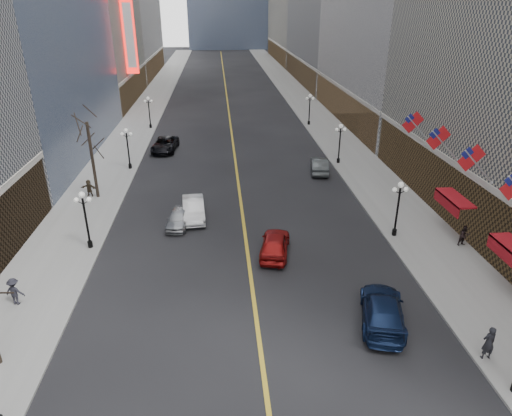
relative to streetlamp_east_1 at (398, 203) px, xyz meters
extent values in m
cube|color=gray|center=(2.20, 40.00, -2.83)|extent=(6.00, 230.00, 0.15)
cube|color=gray|center=(-25.80, 40.00, -2.83)|extent=(6.00, 230.00, 0.15)
cube|color=gold|center=(-11.80, 50.00, -2.89)|extent=(0.25, 200.00, 0.02)
cube|color=brown|center=(6.60, -1.00, -0.30)|extent=(2.80, 41.00, 5.00)
cube|color=brown|center=(6.60, 38.00, -0.30)|extent=(2.80, 35.00, 5.00)
cube|color=brown|center=(6.60, 76.00, -0.30)|extent=(2.80, 39.00, 5.00)
cube|color=brown|center=(6.60, 119.00, -0.30)|extent=(2.80, 45.00, 5.00)
cube|color=brown|center=(-30.20, 57.00, -0.30)|extent=(2.80, 29.00, 5.00)
cube|color=brown|center=(-30.20, 91.00, -0.30)|extent=(2.80, 37.00, 5.00)
cylinder|color=black|center=(0.00, 0.00, -2.50)|extent=(0.36, 0.36, 0.50)
cylinder|color=black|center=(0.00, 0.00, -0.75)|extent=(0.16, 0.16, 4.00)
sphere|color=white|center=(0.00, 0.00, 1.55)|extent=(0.44, 0.44, 0.44)
sphere|color=white|center=(-0.45, 0.00, 1.15)|extent=(0.36, 0.36, 0.36)
sphere|color=white|center=(0.45, 0.00, 1.15)|extent=(0.36, 0.36, 0.36)
cylinder|color=black|center=(0.00, 18.00, -2.50)|extent=(0.36, 0.36, 0.50)
cylinder|color=black|center=(0.00, 18.00, -0.75)|extent=(0.16, 0.16, 4.00)
sphere|color=white|center=(0.00, 18.00, 1.55)|extent=(0.44, 0.44, 0.44)
sphere|color=white|center=(-0.45, 18.00, 1.15)|extent=(0.36, 0.36, 0.36)
sphere|color=white|center=(0.45, 18.00, 1.15)|extent=(0.36, 0.36, 0.36)
cylinder|color=black|center=(0.00, 36.00, -2.50)|extent=(0.36, 0.36, 0.50)
cylinder|color=black|center=(0.00, 36.00, -0.75)|extent=(0.16, 0.16, 4.00)
sphere|color=white|center=(0.00, 36.00, 1.55)|extent=(0.44, 0.44, 0.44)
sphere|color=white|center=(-0.45, 36.00, 1.15)|extent=(0.36, 0.36, 0.36)
sphere|color=white|center=(0.45, 36.00, 1.15)|extent=(0.36, 0.36, 0.36)
cylinder|color=black|center=(-23.60, 0.00, -2.50)|extent=(0.36, 0.36, 0.50)
cylinder|color=black|center=(-23.60, 0.00, -0.75)|extent=(0.16, 0.16, 4.00)
sphere|color=white|center=(-23.60, 0.00, 1.55)|extent=(0.44, 0.44, 0.44)
sphere|color=white|center=(-24.05, 0.00, 1.15)|extent=(0.36, 0.36, 0.36)
sphere|color=white|center=(-23.15, 0.00, 1.15)|extent=(0.36, 0.36, 0.36)
cylinder|color=black|center=(-23.60, 18.00, -2.50)|extent=(0.36, 0.36, 0.50)
cylinder|color=black|center=(-23.60, 18.00, -0.75)|extent=(0.16, 0.16, 4.00)
sphere|color=white|center=(-23.60, 18.00, 1.55)|extent=(0.44, 0.44, 0.44)
sphere|color=white|center=(-24.05, 18.00, 1.15)|extent=(0.36, 0.36, 0.36)
sphere|color=white|center=(-23.15, 18.00, 1.15)|extent=(0.36, 0.36, 0.36)
cylinder|color=black|center=(-23.60, 36.00, -2.50)|extent=(0.36, 0.36, 0.50)
cylinder|color=black|center=(-23.60, 36.00, -0.75)|extent=(0.16, 0.16, 4.00)
sphere|color=white|center=(-23.60, 36.00, 1.55)|extent=(0.44, 0.44, 0.44)
sphere|color=white|center=(-24.05, 36.00, 1.15)|extent=(0.36, 0.36, 0.36)
sphere|color=white|center=(-23.15, 36.00, 1.15)|extent=(0.36, 0.36, 0.36)
cube|color=navy|center=(3.00, -8.00, 4.90)|extent=(0.88, 0.06, 0.88)
cylinder|color=#B2B2B7|center=(4.00, -3.00, 3.90)|extent=(2.49, 0.12, 2.49)
cube|color=red|center=(3.35, -3.00, 4.55)|extent=(1.94, 0.04, 1.94)
cube|color=navy|center=(3.00, -3.00, 4.90)|extent=(0.88, 0.06, 0.88)
cylinder|color=#B2B2B7|center=(4.00, 2.00, 3.90)|extent=(2.49, 0.12, 2.49)
cube|color=red|center=(3.35, 2.00, 4.55)|extent=(1.94, 0.04, 1.94)
cube|color=navy|center=(3.00, 2.00, 4.90)|extent=(0.88, 0.06, 0.88)
cylinder|color=#B2B2B7|center=(4.00, 7.00, 3.90)|extent=(2.49, 0.12, 2.49)
cube|color=red|center=(3.35, 7.00, 4.55)|extent=(1.94, 0.04, 1.94)
cube|color=navy|center=(3.00, 7.00, 4.90)|extent=(0.88, 0.06, 0.88)
cube|color=maroon|center=(3.85, -8.00, -0.10)|extent=(0.10, 4.00, 0.90)
cube|color=maroon|center=(4.50, 0.00, 0.30)|extent=(1.40, 4.00, 0.15)
cube|color=maroon|center=(3.85, 0.00, -0.10)|extent=(0.10, 4.00, 0.90)
cube|color=red|center=(-27.70, 50.00, 9.10)|extent=(2.00, 0.50, 12.00)
cube|color=white|center=(-27.65, 50.00, 9.10)|extent=(1.40, 0.55, 10.00)
cylinder|color=#2D231C|center=(-25.30, 10.00, 0.85)|extent=(0.28, 0.28, 7.20)
imported|color=#9A9DA1|center=(-17.24, 3.37, -2.20)|extent=(2.08, 4.25, 1.40)
imported|color=silver|center=(-16.02, 4.84, -2.06)|extent=(2.18, 5.24, 1.68)
imported|color=black|center=(-20.38, 24.69, -2.07)|extent=(3.32, 6.21, 1.66)
imported|color=#122145|center=(-4.55, -10.28, -2.06)|extent=(3.81, 6.25, 1.69)
imported|color=maroon|center=(-9.80, -1.92, -2.05)|extent=(3.00, 5.31, 1.70)
imported|color=#44494A|center=(-2.80, 15.35, -2.08)|extent=(2.48, 5.17, 1.64)
imported|color=black|center=(-0.20, -13.76, -1.77)|extent=(0.75, 0.58, 1.97)
imported|color=black|center=(4.60, -2.06, -1.93)|extent=(0.87, 0.59, 1.64)
imported|color=#212129|center=(-26.34, -6.88, -1.86)|extent=(1.23, 0.69, 1.79)
imported|color=#31281B|center=(-26.09, 10.19, -1.93)|extent=(1.59, 0.78, 1.65)
camera|label=1|loc=(-13.64, -31.12, 14.18)|focal=32.00mm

